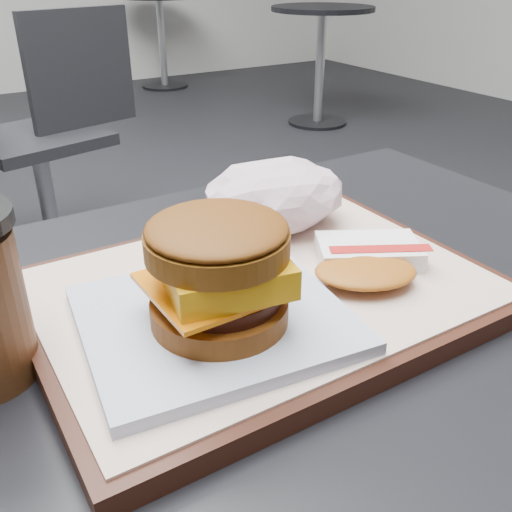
% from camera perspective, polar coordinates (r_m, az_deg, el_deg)
% --- Properties ---
extents(customer_table, '(0.80, 0.60, 0.77)m').
position_cam_1_polar(customer_table, '(0.60, 2.28, -20.70)').
color(customer_table, '#A5A5AA').
rests_on(customer_table, ground).
extents(serving_tray, '(0.38, 0.28, 0.02)m').
position_cam_1_polar(serving_tray, '(0.49, 0.63, -3.70)').
color(serving_tray, black).
rests_on(serving_tray, customer_table).
extents(breakfast_sandwich, '(0.21, 0.19, 0.09)m').
position_cam_1_polar(breakfast_sandwich, '(0.41, -3.88, -2.71)').
color(breakfast_sandwich, silver).
rests_on(breakfast_sandwich, serving_tray).
extents(hash_brown, '(0.13, 0.12, 0.02)m').
position_cam_1_polar(hash_brown, '(0.51, 11.05, -0.41)').
color(hash_brown, white).
rests_on(hash_brown, serving_tray).
extents(crumpled_wrapper, '(0.15, 0.12, 0.06)m').
position_cam_1_polar(crumpled_wrapper, '(0.57, 2.02, 6.10)').
color(crumpled_wrapper, silver).
rests_on(crumpled_wrapper, serving_tray).
extents(neighbor_chair, '(0.64, 0.51, 0.88)m').
position_cam_1_polar(neighbor_chair, '(2.20, -19.64, 12.51)').
color(neighbor_chair, '#A0A0A5').
rests_on(neighbor_chair, ground).
extents(bg_table_near, '(0.66, 0.66, 0.75)m').
position_cam_1_polar(bg_table_near, '(3.99, 6.56, 20.90)').
color(bg_table_near, black).
rests_on(bg_table_near, ground).
extents(bg_table_far, '(0.66, 0.66, 0.75)m').
position_cam_1_polar(bg_table_far, '(5.26, -9.56, 22.37)').
color(bg_table_far, black).
rests_on(bg_table_far, ground).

